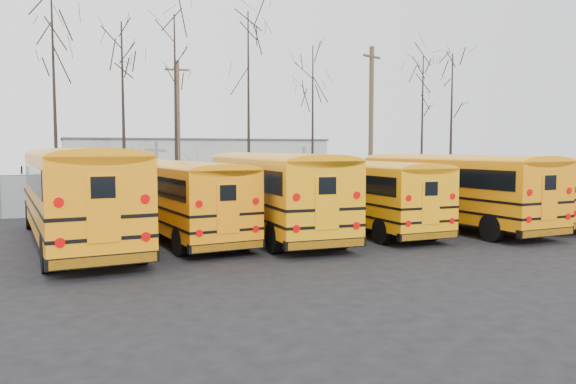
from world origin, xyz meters
name	(u,v)px	position (x,y,z in m)	size (l,w,h in m)	color
ground	(351,242)	(0.00, 0.00, 0.00)	(120.00, 120.00, 0.00)	black
fence	(245,190)	(0.00, 12.00, 1.00)	(40.00, 0.04, 2.00)	gray
distant_building	(196,163)	(2.00, 32.00, 2.00)	(22.00, 8.00, 4.00)	beige
bus_a	(77,188)	(-8.92, 2.62, 1.97)	(3.73, 12.17, 3.36)	black
bus_b	(180,193)	(-5.40, 3.02, 1.69)	(3.36, 10.47, 2.88)	black
bus_c	(272,186)	(-2.01, 2.55, 1.86)	(3.03, 11.41, 3.17)	black
bus_d	(361,189)	(1.75, 2.41, 1.67)	(2.38, 10.19, 2.85)	black
bus_e	(449,184)	(5.52, 1.68, 1.81)	(3.11, 11.16, 3.09)	black
bus_f	(501,182)	(8.99, 2.40, 1.76)	(2.58, 10.77, 3.01)	black
utility_pole_left	(178,128)	(-2.11, 19.49, 4.60)	(1.60, 0.28, 8.96)	brown
utility_pole_right	(371,120)	(10.74, 16.70, 5.27)	(1.73, 0.84, 10.27)	#4E3C2C
tree_1	(54,99)	(-9.50, 13.89, 5.78)	(0.26, 0.26, 11.55)	black
tree_2	(123,113)	(-5.73, 17.66, 5.37)	(0.26, 0.26, 10.74)	black
tree_3	(176,110)	(-2.94, 16.02, 5.53)	(0.26, 0.26, 11.07)	black
tree_4	(249,108)	(1.17, 14.80, 5.68)	(0.26, 0.26, 11.35)	black
tree_5	(313,123)	(5.75, 15.57, 4.90)	(0.26, 0.26, 9.79)	black
tree_6	(422,125)	(15.13, 16.88, 4.96)	(0.26, 0.26, 9.93)	black
tree_7	(451,124)	(17.02, 15.99, 5.03)	(0.26, 0.26, 10.06)	black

